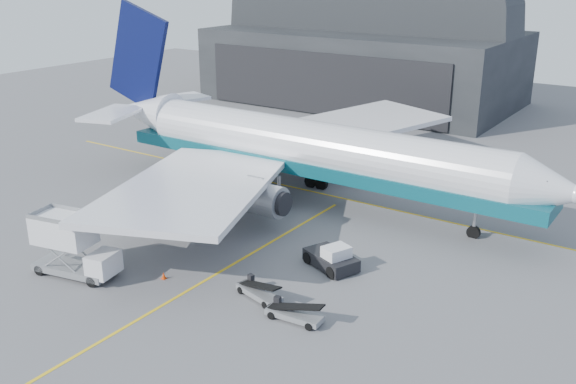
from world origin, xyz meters
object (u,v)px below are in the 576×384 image
Objects in this scene: catering_truck at (72,246)px; pushback_tug at (332,259)px; belt_loader_a at (259,292)px; belt_loader_b at (294,313)px; airliner at (298,147)px.

pushback_tug is at bearing 26.11° from catering_truck.
belt_loader_a is at bearing -82.12° from pushback_tug.
belt_loader_a is 0.99× the size of belt_loader_b.
belt_loader_a is (13.92, 5.05, -1.90)m from catering_truck.
belt_loader_b is (1.90, -8.23, -0.27)m from pushback_tug.
catering_truck reaches higher than belt_loader_a.
pushback_tug is at bearing -47.23° from airliner.
airliner is at bearing 67.60° from catering_truck.
airliner reaches higher than belt_loader_b.
belt_loader_b is (17.68, 3.93, -1.89)m from catering_truck.
catering_truck is 19.98m from pushback_tug.
airliner reaches higher than catering_truck.
belt_loader_a is at bearing 158.90° from belt_loader_b.
airliner is 24.80m from catering_truck.
pushback_tug reaches higher than belt_loader_b.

